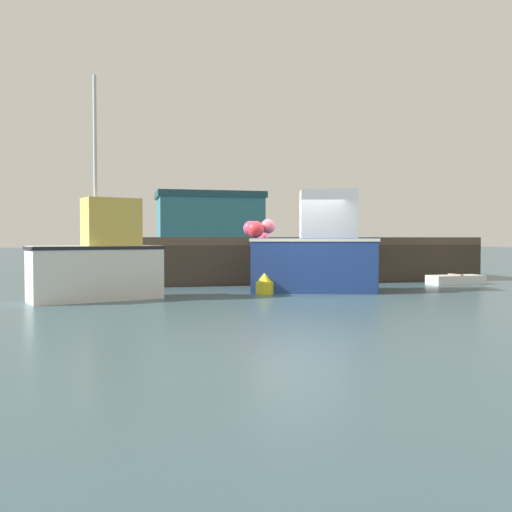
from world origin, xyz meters
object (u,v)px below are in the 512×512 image
rowboat (456,280)px  mooring_buoy_foreground (265,284)px  fishing_boat_near_right (314,252)px  fishing_boat_near_left (99,261)px  dockworker (329,215)px

rowboat → mooring_buoy_foreground: (-6.72, -1.55, 0.11)m
fishing_boat_near_right → mooring_buoy_foreground: size_ratio=6.54×
fishing_boat_near_left → mooring_buoy_foreground: bearing=6.2°
fishing_boat_near_left → rowboat: bearing=10.4°
dockworker → fishing_boat_near_left: bearing=-141.8°
fishing_boat_near_right → fishing_boat_near_left: bearing=-172.1°
fishing_boat_near_left → rowboat: size_ratio=2.94×
fishing_boat_near_right → dockworker: bearing=65.1°
fishing_boat_near_left → mooring_buoy_foreground: size_ratio=9.30×
mooring_buoy_foreground → dockworker: bearing=55.6°
fishing_boat_near_right → rowboat: fishing_boat_near_right is taller
fishing_boat_near_right → mooring_buoy_foreground: bearing=-167.6°
fishing_boat_near_left → dockworker: (8.38, 6.59, 1.46)m
fishing_boat_near_right → rowboat: bearing=13.1°
fishing_boat_near_left → dockworker: bearing=38.2°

